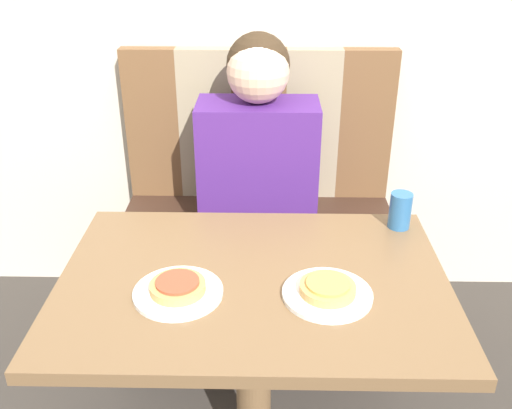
{
  "coord_description": "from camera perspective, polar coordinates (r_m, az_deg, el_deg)",
  "views": [
    {
      "loc": [
        0.03,
        -1.22,
        1.54
      ],
      "look_at": [
        0.0,
        0.35,
        0.73
      ],
      "focal_mm": 40.0,
      "sensor_mm": 36.0,
      "label": 1
    }
  ],
  "objects": [
    {
      "name": "pizza_right",
      "position": [
        1.41,
        7.18,
        -8.26
      ],
      "size": [
        0.14,
        0.14,
        0.03
      ],
      "color": "tan",
      "rests_on": "plate_right"
    },
    {
      "name": "person",
      "position": [
        2.06,
        0.2,
        6.85
      ],
      "size": [
        0.43,
        0.25,
        0.71
      ],
      "color": "#4C237A",
      "rests_on": "booth_seat"
    },
    {
      "name": "booth_backrest",
      "position": [
        2.3,
        0.29,
        7.94
      ],
      "size": [
        1.06,
        0.06,
        0.61
      ],
      "color": "brown",
      "rests_on": "booth_seat"
    },
    {
      "name": "pizza_left",
      "position": [
        1.42,
        -7.84,
        -8.08
      ],
      "size": [
        0.14,
        0.14,
        0.03
      ],
      "color": "tan",
      "rests_on": "plate_left"
    },
    {
      "name": "booth_seat",
      "position": [
        2.33,
        0.17,
        -6.86
      ],
      "size": [
        1.06,
        0.55,
        0.48
      ],
      "color": "#382319",
      "rests_on": "ground_plane"
    },
    {
      "name": "dining_table",
      "position": [
        1.54,
        -0.26,
        -10.13
      ],
      "size": [
        1.0,
        0.71,
        0.7
      ],
      "color": "brown",
      "rests_on": "ground_plane"
    },
    {
      "name": "plate_left",
      "position": [
        1.43,
        -7.79,
        -8.72
      ],
      "size": [
        0.22,
        0.22,
        0.01
      ],
      "color": "white",
      "rests_on": "dining_table"
    },
    {
      "name": "drinking_cup",
      "position": [
        1.74,
        14.23,
        -0.58
      ],
      "size": [
        0.06,
        0.06,
        0.11
      ],
      "color": "#2D669E",
      "rests_on": "dining_table"
    },
    {
      "name": "plate_right",
      "position": [
        1.42,
        7.14,
        -8.9
      ],
      "size": [
        0.22,
        0.22,
        0.01
      ],
      "color": "white",
      "rests_on": "dining_table"
    }
  ]
}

